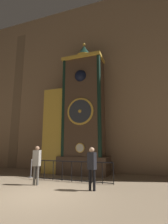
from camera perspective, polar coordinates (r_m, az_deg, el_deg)
The scene contains 7 objects.
ground_plane at distance 7.34m, azimuth -15.76°, elevation -24.76°, with size 28.00×28.00×0.00m, color #847056.
cathedral_back_wall at distance 13.75m, azimuth 1.02°, elevation 9.95°, with size 24.00×0.32×13.41m.
clock_tower at distance 12.00m, azimuth -2.21°, elevation -1.18°, with size 4.44×1.84×9.23m.
railing_fence at distance 9.50m, azimuth -4.06°, elevation -18.39°, with size 4.35×0.05×1.02m.
visitor_near at distance 8.92m, azimuth -15.20°, elevation -15.25°, with size 0.34×0.23×1.78m.
visitor_far at distance 7.61m, azimuth 2.60°, elevation -16.60°, with size 0.39×0.32×1.73m.
stanchion_post at distance 11.11m, azimuth -16.93°, elevation -18.08°, with size 0.28×0.28×1.02m.
Camera 1 is at (4.03, -5.86, 1.81)m, focal length 28.00 mm.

